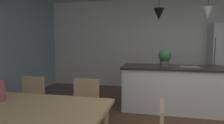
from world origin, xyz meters
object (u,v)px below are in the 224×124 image
(dining_table, at_px, (12,112))
(kitchen_island, at_px, (180,88))
(chair_far_left, at_px, (28,104))
(refrigerator, at_px, (223,60))
(chair_far_right, at_px, (83,109))
(vase_on_dining_table, at_px, (0,90))
(potted_plant_on_island, at_px, (165,57))

(dining_table, distance_m, kitchen_island, 3.13)
(chair_far_left, bearing_deg, refrigerator, 41.67)
(chair_far_right, distance_m, vase_on_dining_table, 1.05)
(potted_plant_on_island, bearing_deg, dining_table, -122.53)
(vase_on_dining_table, bearing_deg, potted_plant_on_island, 52.86)
(refrigerator, distance_m, potted_plant_on_island, 2.18)
(refrigerator, xyz_separation_m, vase_on_dining_table, (-3.36, -3.89, -0.06))
(potted_plant_on_island, height_order, vase_on_dining_table, potted_plant_on_island)
(chair_far_right, height_order, chair_far_left, same)
(chair_far_right, xyz_separation_m, refrigerator, (2.70, 3.17, 0.46))
(chair_far_right, bearing_deg, vase_on_dining_table, -132.27)
(dining_table, xyz_separation_m, potted_plant_on_island, (1.58, 2.47, 0.40))
(dining_table, relative_size, chair_far_right, 2.20)
(chair_far_left, xyz_separation_m, potted_plant_on_island, (2.01, 1.66, 0.62))
(chair_far_left, bearing_deg, chair_far_right, 0.00)
(chair_far_right, relative_size, kitchen_island, 0.37)
(chair_far_left, bearing_deg, potted_plant_on_island, 39.52)
(kitchen_island, relative_size, potted_plant_on_island, 6.73)
(chair_far_right, distance_m, chair_far_left, 0.86)
(dining_table, relative_size, vase_on_dining_table, 8.10)
(dining_table, xyz_separation_m, chair_far_right, (0.43, 0.82, -0.21))
(refrigerator, height_order, vase_on_dining_table, refrigerator)
(refrigerator, relative_size, vase_on_dining_table, 7.93)
(kitchen_island, distance_m, potted_plant_on_island, 0.71)
(chair_far_left, xyz_separation_m, kitchen_island, (2.33, 1.66, -0.01))
(chair_far_left, xyz_separation_m, refrigerator, (3.57, 3.17, 0.46))
(kitchen_island, bearing_deg, vase_on_dining_table, -131.77)
(potted_plant_on_island, bearing_deg, chair_far_right, -124.67)
(potted_plant_on_island, bearing_deg, chair_far_left, -140.48)
(refrigerator, bearing_deg, dining_table, -128.17)
(refrigerator, bearing_deg, chair_far_right, -130.44)
(chair_far_right, relative_size, vase_on_dining_table, 3.68)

